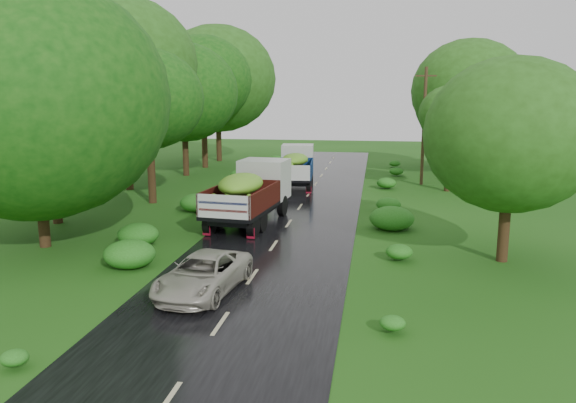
% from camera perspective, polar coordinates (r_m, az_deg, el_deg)
% --- Properties ---
extents(ground, '(120.00, 120.00, 0.00)m').
position_cam_1_polar(ground, '(15.75, -6.88, -12.25)').
color(ground, '#1A4E10').
rests_on(ground, ground).
extents(road, '(6.50, 80.00, 0.02)m').
position_cam_1_polar(road, '(20.29, -3.03, -6.75)').
color(road, black).
rests_on(road, ground).
extents(road_lines, '(0.12, 69.60, 0.00)m').
position_cam_1_polar(road_lines, '(21.23, -2.46, -5.91)').
color(road_lines, '#BFB78C').
rests_on(road_lines, road).
extents(truck_near, '(3.10, 6.95, 2.83)m').
position_cam_1_polar(truck_near, '(26.95, -3.73, 1.18)').
color(truck_near, black).
rests_on(truck_near, ground).
extents(truck_far, '(2.72, 6.42, 2.63)m').
position_cam_1_polar(truck_far, '(37.41, 0.83, 3.80)').
color(truck_far, black).
rests_on(truck_far, ground).
extents(car, '(2.49, 4.50, 1.19)m').
position_cam_1_polar(car, '(17.88, -8.59, -7.30)').
color(car, '#AEAA9A').
rests_on(car, road).
extents(utility_pole, '(1.38, 0.22, 7.86)m').
position_cam_1_polar(utility_pole, '(39.01, 13.63, 7.56)').
color(utility_pole, '#382616').
rests_on(utility_pole, ground).
extents(trees_left, '(7.12, 34.01, 9.88)m').
position_cam_1_polar(trees_left, '(38.15, -13.18, 11.51)').
color(trees_left, black).
rests_on(trees_left, ground).
extents(trees_right, '(5.62, 31.44, 8.13)m').
position_cam_1_polar(trees_right, '(37.80, 17.73, 9.22)').
color(trees_right, black).
rests_on(trees_right, ground).
extents(shrubs, '(11.90, 44.00, 0.70)m').
position_cam_1_polar(shrubs, '(28.79, 0.68, -0.70)').
color(shrubs, '#246718').
rests_on(shrubs, ground).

